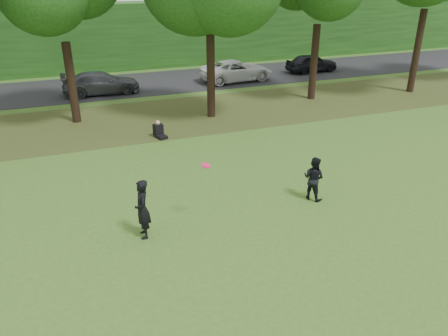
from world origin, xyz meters
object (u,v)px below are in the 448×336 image
seated_person (159,131)px  player_left (142,209)px  player_right (314,178)px  frisbee (206,165)px

seated_person → player_left: bearing=-122.2°
player_right → seated_person: size_ratio=1.90×
player_left → seated_person: size_ratio=2.25×
frisbee → seated_person: size_ratio=0.34×
frisbee → seated_person: 8.28m
player_left → seated_person: player_left is taller
player_right → frisbee: size_ratio=5.60×
player_left → player_right: player_left is taller
frisbee → seated_person: (0.27, 8.11, -1.67)m
frisbee → seated_person: frisbee is taller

